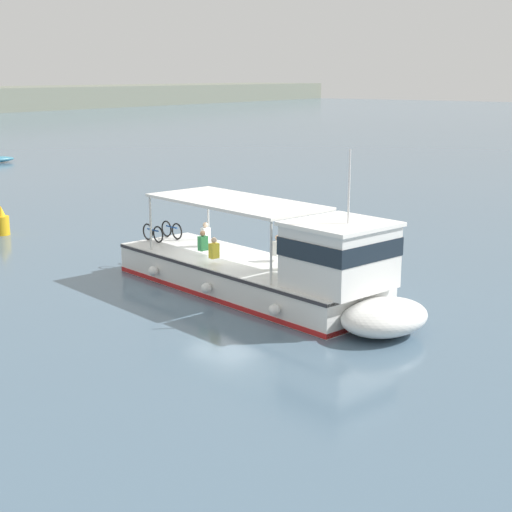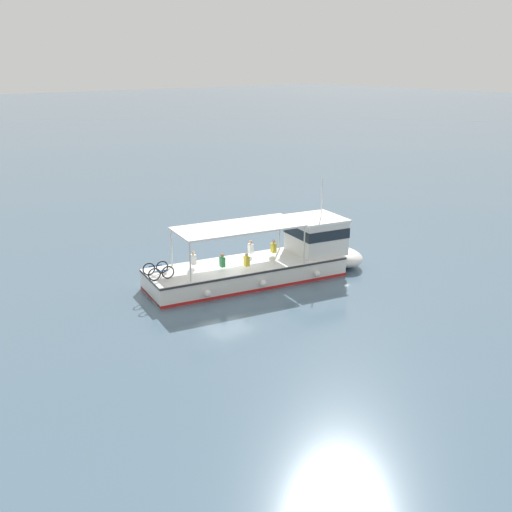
{
  "view_description": "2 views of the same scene",
  "coord_description": "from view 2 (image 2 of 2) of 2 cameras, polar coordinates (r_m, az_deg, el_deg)",
  "views": [
    {
      "loc": [
        -21.31,
        -16.56,
        7.43
      ],
      "look_at": [
        -0.5,
        -1.67,
        1.4
      ],
      "focal_mm": 54.05,
      "sensor_mm": 36.0,
      "label": 1
    },
    {
      "loc": [
        -24.85,
        18.34,
        11.53
      ],
      "look_at": [
        -0.5,
        -1.67,
        1.4
      ],
      "focal_mm": 43.05,
      "sensor_mm": 36.0,
      "label": 2
    }
  ],
  "objects": [
    {
      "name": "ground_plane",
      "position": [
        32.96,
        -2.8,
        -2.68
      ],
      "size": [
        400.0,
        400.0,
        0.0
      ],
      "primitive_type": "plane",
      "color": "slate"
    },
    {
      "name": "ferry_main",
      "position": [
        33.67,
        1.54,
        -0.38
      ],
      "size": [
        5.75,
        13.07,
        5.32
      ],
      "color": "white",
      "rests_on": "ground"
    }
  ]
}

